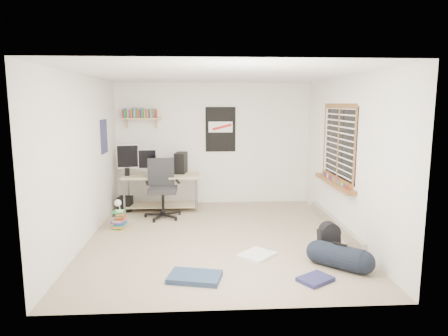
{
  "coord_description": "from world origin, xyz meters",
  "views": [
    {
      "loc": [
        -0.26,
        -6.02,
        2.08
      ],
      "look_at": [
        0.12,
        0.43,
        1.03
      ],
      "focal_mm": 32.0,
      "sensor_mm": 36.0,
      "label": 1
    }
  ],
  "objects": [
    {
      "name": "backpack",
      "position": [
        1.48,
        -0.9,
        0.2
      ],
      "size": [
        0.29,
        0.24,
        0.37
      ],
      "primitive_type": "cube",
      "rotation": [
        0.0,
        0.0,
        0.08
      ],
      "color": "black",
      "rests_on": "floor"
    },
    {
      "name": "monitor_right",
      "position": [
        -1.29,
        1.68,
        0.88
      ],
      "size": [
        0.36,
        0.11,
        0.39
      ],
      "primitive_type": "cube",
      "rotation": [
        0.0,
        0.0,
        0.06
      ],
      "color": "#A8A7AC",
      "rests_on": "desk"
    },
    {
      "name": "baseboard_heater",
      "position": [
        1.96,
        0.3,
        0.09
      ],
      "size": [
        0.08,
        2.5,
        0.18
      ],
      "primitive_type": "cube",
      "color": "#B7B2A8",
      "rests_on": "floor"
    },
    {
      "name": "keyboard",
      "position": [
        -1.19,
        1.57,
        0.69
      ],
      "size": [
        0.37,
        0.18,
        0.02
      ],
      "primitive_type": "cube",
      "rotation": [
        0.0,
        0.0,
        -0.17
      ],
      "color": "black",
      "rests_on": "desk"
    },
    {
      "name": "left_wall",
      "position": [
        -2.0,
        0.0,
        1.25
      ],
      "size": [
        0.01,
        4.5,
        2.5
      ],
      "primitive_type": "cube",
      "color": "silver",
      "rests_on": "ground"
    },
    {
      "name": "desk",
      "position": [
        -1.04,
        1.71,
        0.36
      ],
      "size": [
        1.49,
        0.65,
        0.68
      ],
      "primitive_type": "cube",
      "rotation": [
        0.0,
        0.0,
        -0.0
      ],
      "color": "tan",
      "rests_on": "floor"
    },
    {
      "name": "office_chair",
      "position": [
        -0.96,
        1.16,
        0.49
      ],
      "size": [
        0.84,
        0.84,
        1.09
      ],
      "primitive_type": "cube",
      "rotation": [
        0.0,
        0.0,
        0.2
      ],
      "color": "#242426",
      "rests_on": "floor"
    },
    {
      "name": "ceiling",
      "position": [
        0.0,
        0.0,
        2.5
      ],
      "size": [
        4.0,
        4.5,
        0.01
      ],
      "primitive_type": "cube",
      "color": "white",
      "rests_on": "ground"
    },
    {
      "name": "poster_left_wall",
      "position": [
        -1.99,
        1.2,
        1.5
      ],
      "size": [
        0.02,
        0.42,
        0.6
      ],
      "primitive_type": "cube",
      "color": "navy",
      "rests_on": "left_wall"
    },
    {
      "name": "window",
      "position": [
        1.95,
        0.3,
        1.45
      ],
      "size": [
        0.1,
        1.5,
        1.26
      ],
      "primitive_type": "cube",
      "color": "brown",
      "rests_on": "right_wall"
    },
    {
      "name": "duffel_bag",
      "position": [
        1.49,
        -1.29,
        0.14
      ],
      "size": [
        0.43,
        0.43,
        0.6
      ],
      "primitive_type": "cylinder",
      "rotation": [
        0.0,
        0.0,
        -0.72
      ],
      "color": "black",
      "rests_on": "floor"
    },
    {
      "name": "speaker_left",
      "position": [
        -1.68,
        1.65,
        0.76
      ],
      "size": [
        0.09,
        0.09,
        0.17
      ],
      "primitive_type": "cube",
      "rotation": [
        0.0,
        0.0,
        0.06
      ],
      "color": "black",
      "rests_on": "desk"
    },
    {
      "name": "right_wall",
      "position": [
        2.0,
        0.0,
        1.25
      ],
      "size": [
        0.01,
        4.5,
        2.5
      ],
      "primitive_type": "cube",
      "color": "silver",
      "rests_on": "ground"
    },
    {
      "name": "wall_shelf",
      "position": [
        -1.45,
        2.14,
        1.78
      ],
      "size": [
        0.8,
        0.22,
        0.24
      ],
      "primitive_type": "cube",
      "color": "tan",
      "rests_on": "back_wall"
    },
    {
      "name": "speaker_right",
      "position": [
        -0.79,
        1.92,
        0.77
      ],
      "size": [
        0.1,
        0.1,
        0.19
      ],
      "primitive_type": "cube",
      "rotation": [
        0.0,
        0.0,
        -0.03
      ],
      "color": "black",
      "rests_on": "desk"
    },
    {
      "name": "tshirt",
      "position": [
        0.5,
        -0.83,
        0.02
      ],
      "size": [
        0.59,
        0.59,
        0.04
      ],
      "primitive_type": "cube",
      "rotation": [
        0.0,
        0.0,
        0.8
      ],
      "color": "silver",
      "rests_on": "floor"
    },
    {
      "name": "monitor_left",
      "position": [
        -1.68,
        1.78,
        0.92
      ],
      "size": [
        0.45,
        0.17,
        0.48
      ],
      "primitive_type": "cube",
      "rotation": [
        0.0,
        0.0,
        0.15
      ],
      "color": "#B3B4B9",
      "rests_on": "desk"
    },
    {
      "name": "book_stack",
      "position": [
        -1.64,
        0.51,
        0.15
      ],
      "size": [
        0.54,
        0.49,
        0.3
      ],
      "primitive_type": "cube",
      "rotation": [
        0.0,
        0.0,
        -0.38
      ],
      "color": "brown",
      "rests_on": "floor"
    },
    {
      "name": "floor",
      "position": [
        0.0,
        0.0,
        -0.01
      ],
      "size": [
        4.0,
        4.5,
        0.01
      ],
      "primitive_type": "cube",
      "color": "gray",
      "rests_on": "ground"
    },
    {
      "name": "back_wall",
      "position": [
        0.0,
        2.25,
        1.25
      ],
      "size": [
        4.0,
        0.01,
        2.5
      ],
      "primitive_type": "cube",
      "color": "silver",
      "rests_on": "ground"
    },
    {
      "name": "desk_lamp",
      "position": [
        -1.62,
        0.49,
        0.38
      ],
      "size": [
        0.17,
        0.23,
        0.21
      ],
      "primitive_type": "cube",
      "rotation": [
        0.0,
        0.0,
        0.27
      ],
      "color": "white",
      "rests_on": "book_stack"
    },
    {
      "name": "poster_back_wall",
      "position": [
        0.15,
        2.23,
        1.55
      ],
      "size": [
        0.62,
        0.03,
        0.92
      ],
      "primitive_type": "cube",
      "color": "black",
      "rests_on": "back_wall"
    },
    {
      "name": "subwoofer",
      "position": [
        -1.75,
        1.68,
        0.14
      ],
      "size": [
        0.28,
        0.28,
        0.28
      ],
      "primitive_type": "cube",
      "rotation": [
        0.0,
        0.0,
        -0.13
      ],
      "color": "black",
      "rests_on": "floor"
    },
    {
      "name": "pc_tower",
      "position": [
        -0.66,
        1.91,
        0.9
      ],
      "size": [
        0.26,
        0.44,
        0.43
      ],
      "primitive_type": "cube",
      "rotation": [
        0.0,
        0.0,
        -0.15
      ],
      "color": "black",
      "rests_on": "desk"
    },
    {
      "name": "jeans_a",
      "position": [
        -0.35,
        -1.52,
        0.03
      ],
      "size": [
        0.69,
        0.52,
        0.07
      ],
      "primitive_type": "cube",
      "rotation": [
        0.0,
        0.0,
        -0.23
      ],
      "color": "navy",
      "rests_on": "floor"
    },
    {
      "name": "jeans_b",
      "position": [
        1.08,
        -1.65,
        0.03
      ],
      "size": [
        0.48,
        0.45,
        0.05
      ],
      "primitive_type": "cube",
      "rotation": [
        0.0,
        0.0,
        0.58
      ],
      "color": "#23234F",
      "rests_on": "floor"
    }
  ]
}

